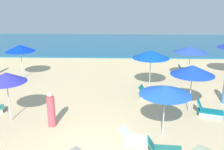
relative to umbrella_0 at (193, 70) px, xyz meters
The scene contains 14 objects.
ocean 19.39m from the umbrella_0, 102.99° to the left, with size 60.00×14.58×0.12m, color #1C5A82.
umbrella_0 is the anchor object (origin of this frame).
lounge_chair_0_0 2.20m from the umbrella_0, 26.54° to the right, with size 1.40×0.94×0.79m.
umbrella_2 3.67m from the umbrella_0, 117.33° to the left, with size 2.29×2.29×2.54m.
lounge_chair_2_0 3.16m from the umbrella_0, 136.00° to the left, with size 1.61×1.15×0.72m.
umbrella_3 5.12m from the umbrella_0, 76.86° to the left, with size 2.24×2.24×2.45m.
lounge_chair_3_0 6.74m from the umbrella_0, 77.88° to the left, with size 1.40×0.83×0.81m.
umbrella_5 11.84m from the umbrella_0, 153.29° to the left, with size 2.06×2.06×2.42m.
umbrella_6 2.95m from the umbrella_0, 125.42° to the right, with size 2.14×2.14×2.29m.
lounge_chair_6_0 4.74m from the umbrella_0, 116.47° to the right, with size 1.34×0.74×0.65m.
lounge_chair_6_1 4.69m from the umbrella_0, 134.09° to the right, with size 1.43×1.03×0.65m.
umbrella_8 8.86m from the umbrella_0, behind, with size 1.86×1.86×2.40m.
beachgoer_0 7.03m from the umbrella_0, 165.66° to the right, with size 0.41×0.41×1.67m.
beach_ball_1 7.62m from the umbrella_0, behind, with size 0.30×0.30×0.30m, color #2AA0CB.
Camera 1 is at (0.78, -8.36, 5.81)m, focal length 41.53 mm.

